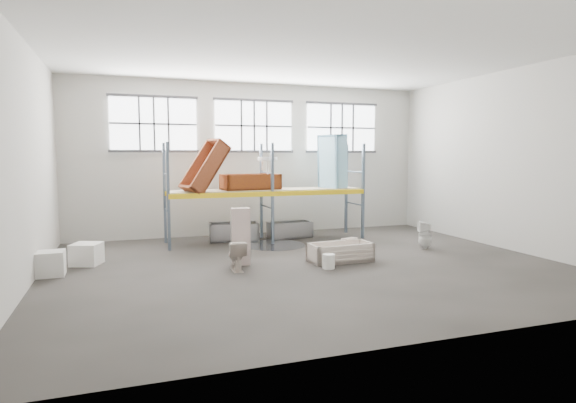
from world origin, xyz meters
name	(u,v)px	position (x,y,z in m)	size (l,w,h in m)	color
floor	(308,267)	(0.00, 0.00, -0.05)	(12.00, 10.00, 0.10)	#46413D
ceiling	(309,50)	(0.00, 0.00, 5.05)	(12.00, 10.00, 0.10)	silver
wall_back	(253,159)	(0.00, 5.05, 2.50)	(12.00, 0.10, 5.00)	#B5B2A7
wall_front	(445,165)	(0.00, -5.05, 2.50)	(12.00, 0.10, 5.00)	#AEACA1
wall_left	(20,162)	(-6.05, 0.00, 2.50)	(0.10, 10.00, 5.00)	#A5A298
wall_right	(511,160)	(6.05, 0.00, 2.50)	(0.10, 10.00, 5.00)	#BBB8AE
window_left	(154,124)	(-3.20, 4.94, 3.60)	(2.60, 0.04, 1.60)	white
window_mid	(254,126)	(0.00, 4.94, 3.60)	(2.60, 0.04, 1.60)	white
window_right	(342,128)	(3.20, 4.94, 3.60)	(2.60, 0.04, 1.60)	white
rack_upright_la	(168,197)	(-3.00, 2.90, 1.50)	(0.08, 0.08, 3.00)	slate
rack_upright_lb	(165,193)	(-3.00, 4.10, 1.50)	(0.08, 0.08, 3.00)	slate
rack_upright_ma	(272,194)	(0.00, 2.90, 1.50)	(0.08, 0.08, 3.00)	slate
rack_upright_mb	(261,191)	(0.00, 4.10, 1.50)	(0.08, 0.08, 3.00)	slate
rack_upright_ra	(363,191)	(3.00, 2.90, 1.50)	(0.08, 0.08, 3.00)	slate
rack_upright_rb	(346,189)	(3.00, 4.10, 1.50)	(0.08, 0.08, 3.00)	slate
rack_beam_front	(272,194)	(0.00, 2.90, 1.50)	(6.00, 0.10, 0.14)	yellow
rack_beam_back	(261,191)	(0.00, 4.10, 1.50)	(6.00, 0.10, 0.14)	yellow
shelf_deck	(267,190)	(0.00, 3.50, 1.58)	(5.90, 1.10, 0.03)	gray
wet_patch	(275,245)	(0.00, 2.70, 0.00)	(1.80, 1.80, 0.00)	black
bathtub_beige	(340,252)	(0.91, 0.12, 0.23)	(1.56, 0.73, 0.46)	beige
cistern_spare	(349,245)	(1.39, 0.59, 0.28)	(0.41, 0.20, 0.39)	beige
sink_in_tub	(319,251)	(0.59, 0.75, 0.16)	(0.48, 0.48, 0.17)	beige
toilet_beige	(236,255)	(-1.76, 0.04, 0.35)	(0.39, 0.68, 0.70)	beige
cistern_tall	(241,236)	(-1.53, 0.58, 0.69)	(0.44, 0.29, 1.38)	beige
toilet_white	(425,235)	(3.84, 0.77, 0.40)	(0.36, 0.37, 0.79)	white
steel_tub_left	(234,232)	(-0.97, 3.85, 0.27)	(1.49, 0.70, 0.55)	#94979C
steel_tub_right	(290,229)	(0.86, 3.82, 0.25)	(1.38, 0.65, 0.51)	#A0A2A6
rust_tub_flat	(251,182)	(-0.49, 3.57, 1.82)	(1.74, 0.82, 0.49)	#7F3A09
rust_tub_tilted	(205,167)	(-1.91, 3.34, 2.29)	(1.68, 0.79, 0.47)	brown
sink_on_shelf	(268,173)	(-0.01, 3.35, 2.09)	(0.60, 0.47, 0.54)	white
blue_tub_upright	(332,163)	(2.19, 3.47, 2.40)	(1.78, 0.84, 0.50)	#8BCBEA
bucket	(329,261)	(0.31, -0.50, 0.17)	(0.29, 0.29, 0.34)	white
carton_near	(49,264)	(-5.75, 0.89, 0.27)	(0.64, 0.54, 0.54)	silver
carton_far	(87,254)	(-5.05, 1.80, 0.26)	(0.62, 0.62, 0.52)	silver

